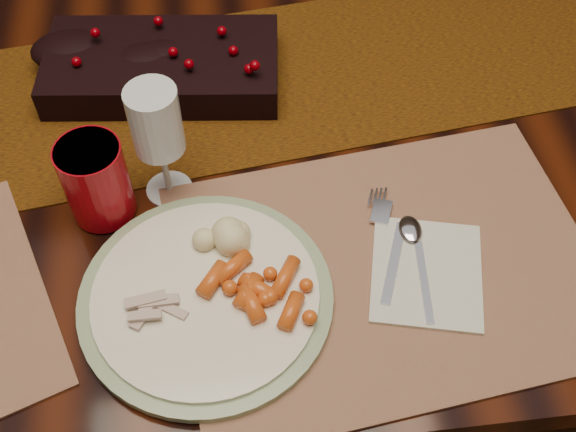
{
  "coord_description": "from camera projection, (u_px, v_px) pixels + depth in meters",
  "views": [
    {
      "loc": [
        -0.02,
        -0.75,
        1.47
      ],
      "look_at": [
        0.04,
        -0.25,
        0.8
      ],
      "focal_mm": 45.0,
      "sensor_mm": 36.0,
      "label": 1
    }
  ],
  "objects": [
    {
      "name": "turkey_shreds",
      "position": [
        158.0,
        304.0,
        0.79
      ],
      "size": [
        0.08,
        0.07,
        0.02
      ],
      "primitive_type": null,
      "rotation": [
        0.0,
        0.0,
        0.17
      ],
      "color": "tan",
      "rests_on": "dinner_plate"
    },
    {
      "name": "fork",
      "position": [
        390.0,
        249.0,
        0.86
      ],
      "size": [
        0.08,
        0.15,
        0.0
      ],
      "primitive_type": null,
      "rotation": [
        0.0,
        0.0,
        -0.37
      ],
      "color": "silver",
      "rests_on": "napkin"
    },
    {
      "name": "centerpiece",
      "position": [
        162.0,
        62.0,
        1.02
      ],
      "size": [
        0.34,
        0.2,
        0.07
      ],
      "primitive_type": null,
      "rotation": [
        0.0,
        0.0,
        -0.11
      ],
      "color": "black",
      "rests_on": "table_runner"
    },
    {
      "name": "dining_table",
      "position": [
        252.0,
        250.0,
        1.32
      ],
      "size": [
        1.8,
        1.0,
        0.75
      ],
      "primitive_type": "cube",
      "color": "black",
      "rests_on": "floor"
    },
    {
      "name": "mashed_potatoes",
      "position": [
        219.0,
        232.0,
        0.83
      ],
      "size": [
        0.1,
        0.09,
        0.04
      ],
      "primitive_type": null,
      "rotation": [
        0.0,
        0.0,
        -0.29
      ],
      "color": "#D1BB84",
      "rests_on": "dinner_plate"
    },
    {
      "name": "dinner_plate",
      "position": [
        206.0,
        297.0,
        0.81
      ],
      "size": [
        0.36,
        0.36,
        0.02
      ],
      "primitive_type": "cylinder",
      "rotation": [
        0.0,
        0.0,
        -0.31
      ],
      "color": "white",
      "rests_on": "placemat_main"
    },
    {
      "name": "red_cup",
      "position": [
        96.0,
        181.0,
        0.86
      ],
      "size": [
        0.1,
        0.1,
        0.11
      ],
      "primitive_type": "cylinder",
      "rotation": [
        0.0,
        0.0,
        -0.3
      ],
      "color": "#960711",
      "rests_on": "placemat_main"
    },
    {
      "name": "baby_carrots",
      "position": [
        251.0,
        295.0,
        0.8
      ],
      "size": [
        0.12,
        0.1,
        0.02
      ],
      "primitive_type": null,
      "rotation": [
        0.0,
        0.0,
        0.03
      ],
      "color": "#CD5016",
      "rests_on": "dinner_plate"
    },
    {
      "name": "table_runner",
      "position": [
        273.0,
        78.0,
        1.05
      ],
      "size": [
        1.58,
        0.52,
        0.0
      ],
      "primitive_type": "cube",
      "rotation": [
        0.0,
        0.0,
        0.13
      ],
      "color": "#4C310B",
      "rests_on": "dining_table"
    },
    {
      "name": "spoon",
      "position": [
        420.0,
        265.0,
        0.84
      ],
      "size": [
        0.04,
        0.14,
        0.0
      ],
      "primitive_type": null,
      "rotation": [
        0.0,
        0.0,
        -0.1
      ],
      "color": "silver",
      "rests_on": "napkin"
    },
    {
      "name": "wine_glass",
      "position": [
        160.0,
        145.0,
        0.86
      ],
      "size": [
        0.08,
        0.08,
        0.17
      ],
      "primitive_type": null,
      "rotation": [
        0.0,
        0.0,
        0.37
      ],
      "color": "silver",
      "rests_on": "dining_table"
    },
    {
      "name": "placemat_main",
      "position": [
        386.0,
        267.0,
        0.85
      ],
      "size": [
        0.53,
        0.42,
        0.0
      ],
      "primitive_type": "cube",
      "rotation": [
        0.0,
        0.0,
        0.12
      ],
      "color": "#9B6A4E",
      "rests_on": "dining_table"
    },
    {
      "name": "floor",
      "position": [
        258.0,
        343.0,
        1.62
      ],
      "size": [
        5.0,
        5.0,
        0.0
      ],
      "primitive_type": "plane",
      "color": "black",
      "rests_on": "ground"
    },
    {
      "name": "napkin",
      "position": [
        426.0,
        273.0,
        0.84
      ],
      "size": [
        0.16,
        0.17,
        0.01
      ],
      "primitive_type": "cube",
      "rotation": [
        0.0,
        0.0,
        -0.24
      ],
      "color": "silver",
      "rests_on": "placemat_main"
    }
  ]
}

